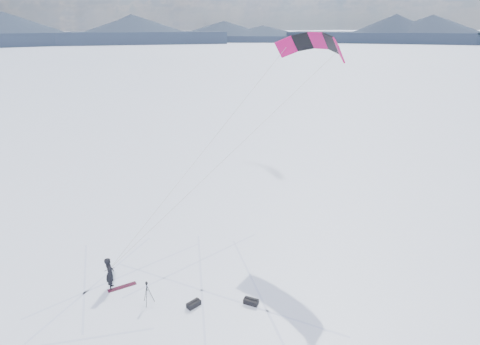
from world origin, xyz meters
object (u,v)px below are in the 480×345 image
object	(u,v)px
gear_bag_a	(194,304)
gear_bag_b	(251,301)
tripod	(147,290)
snowboard	(122,287)
snowkiter	(112,288)

from	to	relation	value
gear_bag_a	gear_bag_b	xyz separation A→B (m)	(2.88, -0.74, 0.01)
tripod	gear_bag_a	xyz separation A→B (m)	(2.21, -0.98, -0.69)
snowboard	gear_bag_b	world-z (taller)	gear_bag_b
gear_bag_b	snowkiter	bearing A→B (deg)	-166.78
snowboard	tripod	bearing A→B (deg)	-67.99
snowkiter	snowboard	world-z (taller)	snowkiter
gear_bag_b	tripod	bearing A→B (deg)	-157.18
snowboard	snowkiter	bearing A→B (deg)	154.07
snowkiter	gear_bag_b	size ratio (longest dim) A/B	2.32
tripod	gear_bag_b	bearing A→B (deg)	-22.94
snowboard	gear_bag_b	distance (m)	7.27
snowkiter	gear_bag_b	xyz separation A→B (m)	(6.89, -3.69, 0.15)
snowkiter	tripod	bearing A→B (deg)	-140.99
gear_bag_a	snowkiter	bearing A→B (deg)	117.13
snowkiter	snowboard	size ratio (longest dim) A/B	1.22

